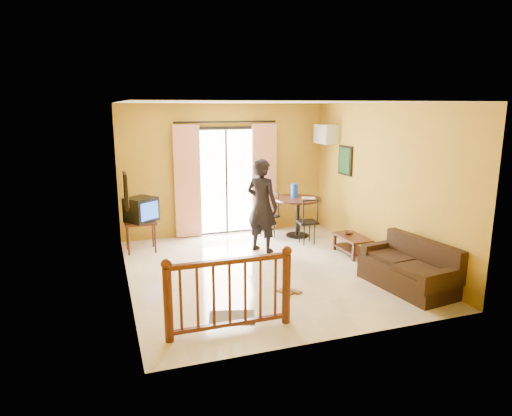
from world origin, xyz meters
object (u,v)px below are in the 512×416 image
object	(u,v)px
dining_table	(298,206)
sofa	(410,270)
standing_person	(262,206)
television	(141,209)
coffee_table	(352,242)

from	to	relation	value
dining_table	sofa	xyz separation A→B (m)	(0.47, -3.18, -0.38)
standing_person	television	bearing A→B (deg)	32.97
dining_table	coffee_table	bearing A→B (deg)	-72.35
television	standing_person	xyz separation A→B (m)	(2.17, -0.74, 0.07)
sofa	standing_person	size ratio (longest dim) A/B	0.93
coffee_table	standing_person	distance (m)	1.84
sofa	standing_person	distance (m)	2.96
television	dining_table	world-z (taller)	television
television	dining_table	xyz separation A→B (m)	(3.25, -0.01, -0.16)
television	coffee_table	world-z (taller)	television
television	dining_table	distance (m)	3.25
sofa	standing_person	xyz separation A→B (m)	(-1.54, 2.45, 0.61)
television	sofa	distance (m)	4.93
dining_table	sofa	world-z (taller)	dining_table
sofa	dining_table	bearing A→B (deg)	90.94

